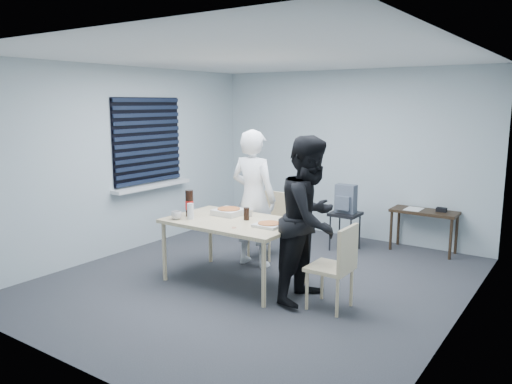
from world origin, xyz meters
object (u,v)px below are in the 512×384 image
Objects in this scene: chair_right at (338,262)px; person_white at (253,198)px; mug_a at (177,215)px; dining_table at (233,225)px; chair_far at (269,219)px; backpack at (346,199)px; mug_b at (249,213)px; side_table at (424,216)px; soda_bottle at (189,204)px; person_black at (310,219)px; stool at (345,220)px.

chair_right is 0.50× the size of person_white.
mug_a is at bearing 67.92° from person_white.
person_white is at bearing 155.08° from chair_right.
chair_far reaches higher than dining_table.
mug_b is at bearing -83.59° from backpack.
dining_table is at bearing -78.63° from chair_far.
mug_b is at bearing -72.61° from chair_far.
dining_table is 2.91m from side_table.
person_white is at bearing 63.45° from soda_bottle.
chair_right is 2.55m from side_table.
backpack reaches higher than dining_table.
person_white is (0.05, -0.46, 0.37)m from chair_far.
soda_bottle is at bearing 96.23° from person_black.
mug_a is (-1.11, -2.29, 0.36)m from stool.
person_white is 0.88m from soda_bottle.
mug_a is 1.23× the size of mug_b.
mug_b is at bearing 166.44° from chair_right.
chair_far is at bearing 101.37° from dining_table.
person_white is 14.39× the size of mug_a.
dining_table is 1.15m from chair_far.
dining_table is 2.01m from backpack.
side_table is at bearing 87.01° from chair_right.
mug_a reaches higher than stool.
person_black is at bearing -13.26° from mug_b.
person_black is at bearing -53.75° from backpack.
person_black is at bearing -76.70° from stool.
chair_far is 1.62× the size of stool.
person_white is 5.60× the size of soda_bottle.
chair_right reaches higher than stool.
chair_right is at bearing -36.36° from chair_far.
side_table is 2.86× the size of soda_bottle.
dining_table is 1.01m from person_black.
side_table is at bearing 53.78° from mug_a.
dining_table is at bearing 12.94° from soda_bottle.
side_table reaches higher than stool.
chair_right is (1.36, -0.06, -0.18)m from dining_table.
person_white is 1.47m from backpack.
stool is 2.57m from mug_a.
stool is at bearing 47.69° from chair_far.
stool is at bearing 64.09° from mug_a.
mug_b is 0.32× the size of soda_bottle.
backpack is at bearing 13.38° from person_black.
person_white reaches higher than dining_table.
mug_a is 0.24m from soda_bottle.
backpack is 3.29× the size of mug_a.
side_table is 2.67m from mug_b.
mug_a is (-1.11, -2.28, 0.05)m from backpack.
chair_far is at bearing 143.64° from chair_right.
stool is at bearing 112.86° from backpack.
stool is 1.79m from mug_b.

